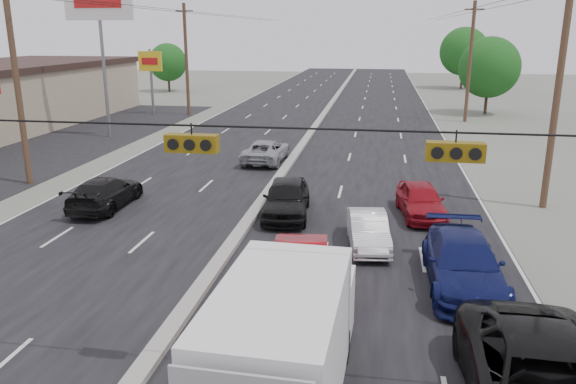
{
  "coord_description": "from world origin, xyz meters",
  "views": [
    {
      "loc": [
        5.1,
        -10.39,
        7.56
      ],
      "look_at": [
        2.1,
        8.05,
        2.2
      ],
      "focal_mm": 35.0,
      "sensor_mm": 36.0,
      "label": 1
    }
  ],
  "objects_px": {
    "utility_pole_right_c": "(470,61)",
    "queue_car_e": "(421,200)",
    "oncoming_far": "(266,151)",
    "queue_car_a": "(286,198)",
    "box_truck": "(286,345)",
    "tree_right_far": "(464,51)",
    "utility_pole_right_b": "(558,92)",
    "pole_sign_far": "(151,67)",
    "oncoming_near": "(105,193)",
    "tree_right_mid": "(489,67)",
    "pole_sign_billboard": "(99,12)",
    "utility_pole_left_c": "(186,59)",
    "tree_left_far": "(168,62)",
    "queue_car_b": "(368,231)",
    "utility_pole_left_b": "(17,83)",
    "red_sedan": "(300,271)"
  },
  "relations": [
    {
      "from": "queue_car_b",
      "to": "utility_pole_left_b",
      "type": "bearing_deg",
      "value": 153.5
    },
    {
      "from": "queue_car_e",
      "to": "oncoming_far",
      "type": "height_order",
      "value": "queue_car_e"
    },
    {
      "from": "pole_sign_far",
      "to": "oncoming_near",
      "type": "relative_size",
      "value": 1.26
    },
    {
      "from": "utility_pole_right_c",
      "to": "queue_car_a",
      "type": "relative_size",
      "value": 2.16
    },
    {
      "from": "tree_right_mid",
      "to": "oncoming_near",
      "type": "height_order",
      "value": "tree_right_mid"
    },
    {
      "from": "utility_pole_right_b",
      "to": "queue_car_a",
      "type": "bearing_deg",
      "value": -164.61
    },
    {
      "from": "utility_pole_left_c",
      "to": "oncoming_far",
      "type": "relative_size",
      "value": 2.09
    },
    {
      "from": "oncoming_far",
      "to": "utility_pole_right_b",
      "type": "bearing_deg",
      "value": 155.49
    },
    {
      "from": "tree_right_mid",
      "to": "red_sedan",
      "type": "relative_size",
      "value": 1.56
    },
    {
      "from": "utility_pole_right_c",
      "to": "queue_car_e",
      "type": "bearing_deg",
      "value": -101.43
    },
    {
      "from": "queue_car_a",
      "to": "queue_car_e",
      "type": "relative_size",
      "value": 1.11
    },
    {
      "from": "utility_pole_left_b",
      "to": "queue_car_e",
      "type": "bearing_deg",
      "value": -6.45
    },
    {
      "from": "tree_right_mid",
      "to": "oncoming_far",
      "type": "relative_size",
      "value": 1.49
    },
    {
      "from": "pole_sign_billboard",
      "to": "queue_car_a",
      "type": "bearing_deg",
      "value": -45.28
    },
    {
      "from": "tree_left_far",
      "to": "pole_sign_far",
      "type": "bearing_deg",
      "value": -73.3
    },
    {
      "from": "utility_pole_left_c",
      "to": "utility_pole_right_c",
      "type": "distance_m",
      "value": 25.0
    },
    {
      "from": "tree_right_far",
      "to": "pole_sign_far",
      "type": "bearing_deg",
      "value": -136.85
    },
    {
      "from": "queue_car_a",
      "to": "oncoming_far",
      "type": "bearing_deg",
      "value": 101.49
    },
    {
      "from": "queue_car_a",
      "to": "queue_car_e",
      "type": "bearing_deg",
      "value": 3.92
    },
    {
      "from": "tree_right_mid",
      "to": "queue_car_b",
      "type": "height_order",
      "value": "tree_right_mid"
    },
    {
      "from": "pole_sign_far",
      "to": "queue_car_e",
      "type": "bearing_deg",
      "value": -49.79
    },
    {
      "from": "pole_sign_billboard",
      "to": "pole_sign_far",
      "type": "height_order",
      "value": "pole_sign_billboard"
    },
    {
      "from": "utility_pole_right_c",
      "to": "queue_car_e",
      "type": "relative_size",
      "value": 2.4
    },
    {
      "from": "queue_car_b",
      "to": "oncoming_far",
      "type": "relative_size",
      "value": 0.79
    },
    {
      "from": "tree_left_far",
      "to": "queue_car_e",
      "type": "bearing_deg",
      "value": -58.44
    },
    {
      "from": "queue_car_a",
      "to": "queue_car_b",
      "type": "xyz_separation_m",
      "value": [
        3.49,
        -3.02,
        -0.16
      ]
    },
    {
      "from": "utility_pole_left_c",
      "to": "box_truck",
      "type": "bearing_deg",
      "value": -68.56
    },
    {
      "from": "tree_right_mid",
      "to": "oncoming_near",
      "type": "relative_size",
      "value": 1.5
    },
    {
      "from": "pole_sign_far",
      "to": "utility_pole_right_b",
      "type": "bearing_deg",
      "value": -41.26
    },
    {
      "from": "utility_pole_right_b",
      "to": "tree_right_mid",
      "type": "xyz_separation_m",
      "value": [
        2.5,
        30.0,
        -0.77
      ]
    },
    {
      "from": "utility_pole_left_c",
      "to": "pole_sign_far",
      "type": "height_order",
      "value": "utility_pole_left_c"
    },
    {
      "from": "oncoming_near",
      "to": "box_truck",
      "type": "bearing_deg",
      "value": 127.98
    },
    {
      "from": "tree_right_mid",
      "to": "queue_car_a",
      "type": "distance_m",
      "value": 35.92
    },
    {
      "from": "queue_car_a",
      "to": "box_truck",
      "type": "bearing_deg",
      "value": -85.34
    },
    {
      "from": "tree_right_far",
      "to": "utility_pole_right_b",
      "type": "bearing_deg",
      "value": -93.64
    },
    {
      "from": "queue_car_a",
      "to": "oncoming_far",
      "type": "distance_m",
      "value": 10.28
    },
    {
      "from": "utility_pole_left_c",
      "to": "queue_car_b",
      "type": "relative_size",
      "value": 2.64
    },
    {
      "from": "utility_pole_left_b",
      "to": "utility_pole_left_c",
      "type": "bearing_deg",
      "value": 90.0
    },
    {
      "from": "tree_left_far",
      "to": "queue_car_b",
      "type": "height_order",
      "value": "tree_left_far"
    },
    {
      "from": "utility_pole_right_b",
      "to": "pole_sign_billboard",
      "type": "bearing_deg",
      "value": 154.29
    },
    {
      "from": "queue_car_b",
      "to": "box_truck",
      "type": "bearing_deg",
      "value": -105.47
    },
    {
      "from": "queue_car_e",
      "to": "oncoming_near",
      "type": "bearing_deg",
      "value": 176.37
    },
    {
      "from": "utility_pole_left_b",
      "to": "pole_sign_billboard",
      "type": "bearing_deg",
      "value": 98.75
    },
    {
      "from": "utility_pole_right_b",
      "to": "oncoming_near",
      "type": "bearing_deg",
      "value": -170.59
    },
    {
      "from": "queue_car_a",
      "to": "utility_pole_right_c",
      "type": "bearing_deg",
      "value": 63.7
    },
    {
      "from": "tree_right_mid",
      "to": "queue_car_e",
      "type": "relative_size",
      "value": 1.71
    },
    {
      "from": "queue_car_e",
      "to": "oncoming_far",
      "type": "bearing_deg",
      "value": 125.48
    },
    {
      "from": "box_truck",
      "to": "oncoming_far",
      "type": "distance_m",
      "value": 23.12
    },
    {
      "from": "queue_car_a",
      "to": "oncoming_far",
      "type": "height_order",
      "value": "queue_car_a"
    },
    {
      "from": "utility_pole_left_b",
      "to": "oncoming_far",
      "type": "relative_size",
      "value": 2.09
    }
  ]
}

